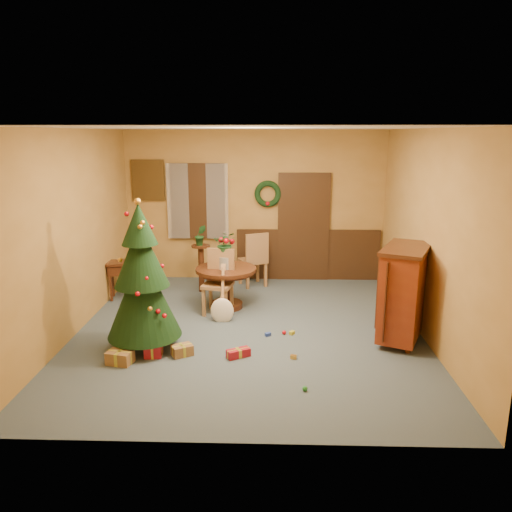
{
  "coord_description": "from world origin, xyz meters",
  "views": [
    {
      "loc": [
        0.33,
        -6.87,
        2.84
      ],
      "look_at": [
        0.1,
        0.4,
        1.04
      ],
      "focal_mm": 35.0,
      "sensor_mm": 36.0,
      "label": 1
    }
  ],
  "objects_px": {
    "dining_table": "(226,280)",
    "writing_desk": "(129,270)",
    "chair_near": "(219,279)",
    "sideboard": "(403,291)",
    "christmas_tree": "(142,279)"
  },
  "relations": [
    {
      "from": "christmas_tree",
      "to": "chair_near",
      "type": "bearing_deg",
      "value": 58.71
    },
    {
      "from": "dining_table",
      "to": "chair_near",
      "type": "bearing_deg",
      "value": -115.64
    },
    {
      "from": "chair_near",
      "to": "sideboard",
      "type": "relative_size",
      "value": 0.76
    },
    {
      "from": "christmas_tree",
      "to": "sideboard",
      "type": "relative_size",
      "value": 1.51
    },
    {
      "from": "christmas_tree",
      "to": "dining_table",
      "type": "bearing_deg",
      "value": 59.36
    },
    {
      "from": "dining_table",
      "to": "sideboard",
      "type": "height_order",
      "value": "sideboard"
    },
    {
      "from": "chair_near",
      "to": "writing_desk",
      "type": "bearing_deg",
      "value": 158.22
    },
    {
      "from": "dining_table",
      "to": "sideboard",
      "type": "relative_size",
      "value": 0.74
    },
    {
      "from": "dining_table",
      "to": "writing_desk",
      "type": "height_order",
      "value": "dining_table"
    },
    {
      "from": "dining_table",
      "to": "sideboard",
      "type": "xyz_separation_m",
      "value": [
        2.56,
        -1.26,
        0.24
      ]
    },
    {
      "from": "christmas_tree",
      "to": "sideboard",
      "type": "bearing_deg",
      "value": 5.79
    },
    {
      "from": "chair_near",
      "to": "christmas_tree",
      "type": "relative_size",
      "value": 0.51
    },
    {
      "from": "chair_near",
      "to": "sideboard",
      "type": "distance_m",
      "value": 2.87
    },
    {
      "from": "dining_table",
      "to": "writing_desk",
      "type": "xyz_separation_m",
      "value": [
        -1.74,
        0.46,
        0.02
      ]
    },
    {
      "from": "christmas_tree",
      "to": "sideboard",
      "type": "height_order",
      "value": "christmas_tree"
    }
  ]
}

